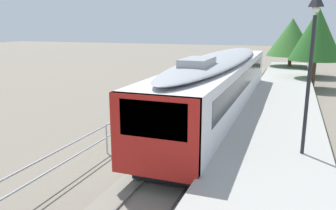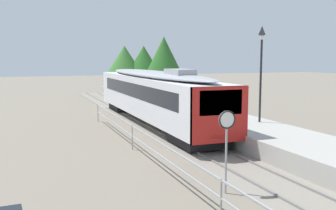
# 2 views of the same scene
# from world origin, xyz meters

# --- Properties ---
(ground_plane) EXTENTS (160.00, 160.00, 0.00)m
(ground_plane) POSITION_xyz_m (-3.00, 22.00, 0.00)
(ground_plane) COLOR slate
(track_rails) EXTENTS (3.20, 60.00, 0.14)m
(track_rails) POSITION_xyz_m (0.00, 22.00, 0.03)
(track_rails) COLOR gray
(track_rails) RESTS_ON ground
(commuter_train) EXTENTS (2.82, 19.14, 3.74)m
(commuter_train) POSITION_xyz_m (0.00, 27.55, 2.15)
(commuter_train) COLOR silver
(commuter_train) RESTS_ON track_rails
(station_platform) EXTENTS (3.90, 60.00, 0.90)m
(station_platform) POSITION_xyz_m (3.25, 22.00, 0.45)
(station_platform) COLOR #A8A59E
(station_platform) RESTS_ON ground
(platform_lamp_mid_platform) EXTENTS (0.34, 0.34, 5.35)m
(platform_lamp_mid_platform) POSITION_xyz_m (4.22, 21.26, 4.62)
(platform_lamp_mid_platform) COLOR #232328
(platform_lamp_mid_platform) RESTS_ON station_platform
(speed_limit_sign) EXTENTS (0.61, 0.10, 2.81)m
(speed_limit_sign) POSITION_xyz_m (-2.04, 13.96, 2.12)
(speed_limit_sign) COLOR #9EA0A5
(speed_limit_sign) RESTS_ON ground
(carpark_fence) EXTENTS (0.06, 36.06, 1.25)m
(carpark_fence) POSITION_xyz_m (-3.30, 12.00, 0.91)
(carpark_fence) COLOR #9EA0A5
(carpark_fence) RESTS_ON ground
(tree_behind_carpark) EXTENTS (5.04, 5.04, 5.94)m
(tree_behind_carpark) POSITION_xyz_m (3.36, 48.11, 3.98)
(tree_behind_carpark) COLOR brown
(tree_behind_carpark) RESTS_ON ground
(tree_behind_station_far) EXTENTS (4.24, 4.24, 6.64)m
(tree_behind_station_far) POSITION_xyz_m (5.35, 39.93, 4.49)
(tree_behind_station_far) COLOR brown
(tree_behind_station_far) RESTS_ON ground
(tree_distant_left) EXTENTS (4.79, 4.79, 5.93)m
(tree_distant_left) POSITION_xyz_m (5.53, 47.37, 3.96)
(tree_distant_left) COLOR brown
(tree_distant_left) RESTS_ON ground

